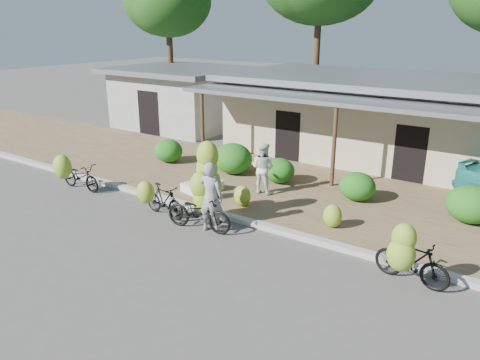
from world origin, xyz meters
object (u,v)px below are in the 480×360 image
at_px(bike_center, 203,195).
at_px(bystander, 263,168).
at_px(sack_near, 210,185).
at_px(vendor, 210,197).
at_px(bike_left, 161,199).
at_px(bike_right, 409,258).
at_px(bike_far_left, 77,174).
at_px(sack_far, 191,189).

height_order(bike_center, bystander, bike_center).
height_order(sack_near, vendor, vendor).
bearing_deg(bike_center, vendor, -116.92).
distance_m(bike_left, vendor, 1.83).
height_order(bike_left, bike_right, bike_right).
distance_m(bike_far_left, vendor, 5.73).
relative_size(bike_right, bystander, 1.02).
height_order(bike_left, vendor, vendor).
bearing_deg(bike_left, bike_right, -81.40).
relative_size(bike_far_left, bystander, 1.04).
bearing_deg(sack_far, bike_far_left, -153.71).
height_order(bike_left, bike_center, bike_center).
bearing_deg(sack_near, bike_far_left, -147.81).
distance_m(bike_far_left, sack_far, 3.96).
relative_size(bike_left, sack_far, 2.20).
distance_m(bike_center, sack_near, 2.85).
bearing_deg(bike_right, bike_left, 99.48).
bearing_deg(bike_left, sack_far, 19.21).
relative_size(bike_right, sack_near, 2.03).
bearing_deg(sack_far, bystander, 35.57).
bearing_deg(vendor, bike_left, -12.56).
bearing_deg(bystander, vendor, 95.15).
bearing_deg(bike_left, vendor, -81.20).
xyz_separation_m(bike_left, sack_far, (-0.40, 1.83, -0.30)).
distance_m(bike_far_left, bystander, 6.27).
bearing_deg(bike_right, bike_center, 98.11).
relative_size(vendor, bystander, 1.16).
distance_m(bike_left, sack_far, 1.89).
bearing_deg(sack_near, bike_left, -87.12).
bearing_deg(vendor, sack_near, -66.25).
relative_size(bike_left, bystander, 0.98).
relative_size(bike_center, sack_near, 2.81).
bearing_deg(bike_far_left, vendor, -90.60).
bearing_deg(bike_far_left, bike_center, -89.36).
distance_m(vendor, bystander, 3.14).
height_order(bike_center, sack_near, bike_center).
distance_m(bike_center, bystander, 3.01).
relative_size(sack_near, vendor, 0.43).
bearing_deg(sack_near, vendor, -51.82).
distance_m(bike_center, sack_far, 2.55).
bearing_deg(bike_center, sack_far, 39.00).
height_order(bike_far_left, sack_far, bike_far_left).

